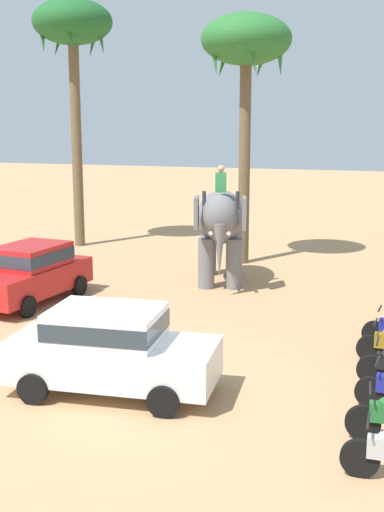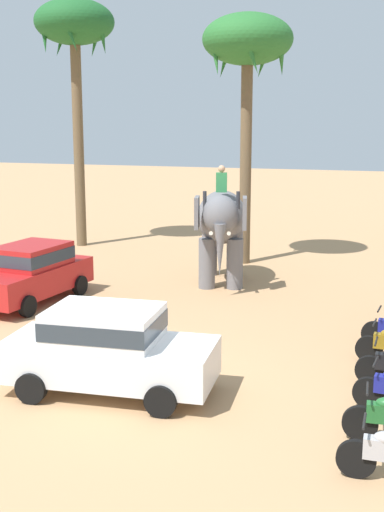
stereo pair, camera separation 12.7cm
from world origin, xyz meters
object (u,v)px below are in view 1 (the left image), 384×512
object	(u,v)px
palm_tree_left_of_road	(73,32)
car_sedan_foreground	(110,347)
car_parked_far_side	(31,271)
palm_tree_near_hut	(246,48)
elephant_with_mahout	(221,223)

from	to	relation	value
palm_tree_left_of_road	car_sedan_foreground	bearing A→B (deg)	-60.64
car_sedan_foreground	car_parked_far_side	world-z (taller)	same
car_sedan_foreground	palm_tree_left_of_road	size ratio (longest dim) A/B	0.42
car_sedan_foreground	palm_tree_near_hut	xyz separation A→B (m)	(-0.39, 12.62, 6.80)
car_sedan_foreground	palm_tree_near_hut	size ratio (longest dim) A/B	0.47
car_parked_far_side	palm_tree_near_hut	xyz separation A→B (m)	(4.60, 7.27, 6.80)
elephant_with_mahout	palm_tree_left_of_road	distance (m)	11.04
palm_tree_left_of_road	palm_tree_near_hut	bearing A→B (deg)	-9.74
elephant_with_mahout	palm_tree_left_of_road	xyz separation A→B (m)	(-7.47, 4.59, 6.71)
palm_tree_near_hut	palm_tree_left_of_road	xyz separation A→B (m)	(-7.42, 1.27, 0.97)
car_sedan_foreground	palm_tree_near_hut	distance (m)	14.34
palm_tree_near_hut	palm_tree_left_of_road	world-z (taller)	palm_tree_left_of_road
elephant_with_mahout	car_sedan_foreground	bearing A→B (deg)	-87.89
elephant_with_mahout	palm_tree_near_hut	distance (m)	6.63
car_parked_far_side	palm_tree_left_of_road	distance (m)	11.89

